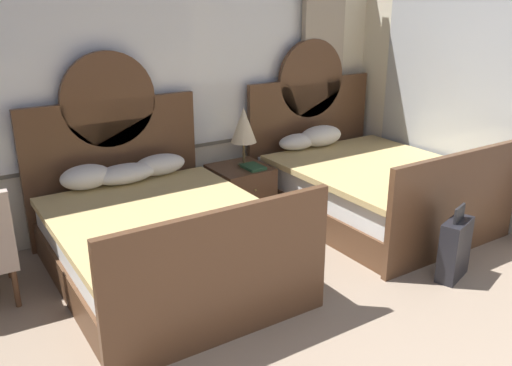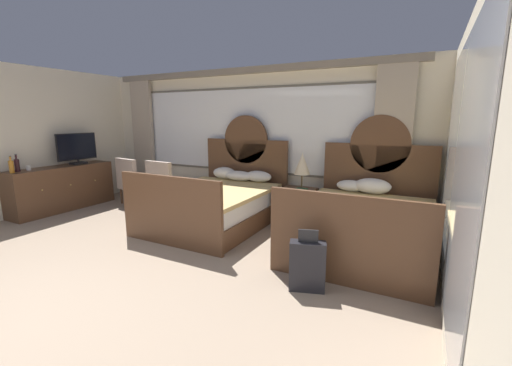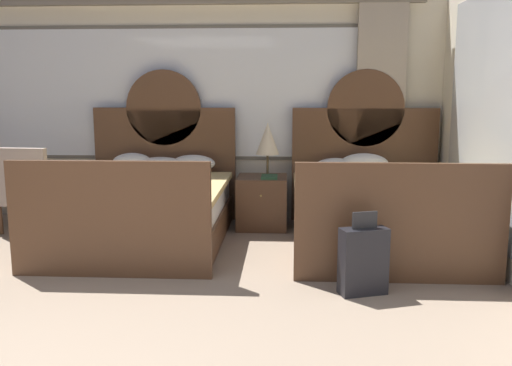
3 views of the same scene
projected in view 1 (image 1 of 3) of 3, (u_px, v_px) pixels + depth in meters
name	position (u px, v px, depth m)	size (l,w,h in m)	color
wall_back_window	(99.00, 92.00, 5.10)	(6.75, 0.22, 2.70)	beige
bed_near_window	(158.00, 235.00, 4.58)	(1.72, 2.21, 1.82)	brown
bed_near_mirror	(367.00, 184.00, 5.80)	(1.72, 2.21, 1.82)	brown
nightstand_between_beds	(240.00, 194.00, 5.72)	(0.57, 0.59, 0.60)	brown
table_lamp_on_nightstand	(244.00, 126.00, 5.53)	(0.27, 0.27, 0.62)	brown
book_on_nightstand	(253.00, 167.00, 5.57)	(0.18, 0.26, 0.03)	#285133
suitcase_on_floor	(455.00, 249.00, 4.56)	(0.40, 0.26, 0.66)	black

